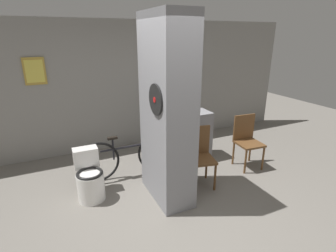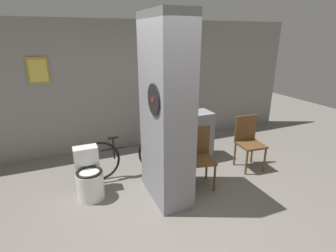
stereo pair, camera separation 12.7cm
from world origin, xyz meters
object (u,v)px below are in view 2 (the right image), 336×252
bottle_tall (167,110)px  bicycle (129,155)px  toilet (89,178)px  chair_near_pillar (199,154)px  chair_by_doorway (248,140)px

bottle_tall → bicycle: bearing=-167.5°
toilet → bicycle: (0.72, 0.40, 0.06)m
chair_near_pillar → bottle_tall: size_ratio=3.51×
toilet → chair_near_pillar: size_ratio=0.76×
bicycle → bottle_tall: bearing=12.5°
chair_near_pillar → bicycle: chair_near_pillar is taller
toilet → chair_near_pillar: (1.66, -0.33, 0.22)m
chair_by_doorway → bottle_tall: size_ratio=3.51×
chair_by_doorway → bottle_tall: bottle_tall is taller
toilet → bottle_tall: 1.75m
chair_near_pillar → bottle_tall: (-0.16, 0.89, 0.50)m
toilet → chair_near_pillar: chair_near_pillar is taller
chair_by_doorway → bicycle: size_ratio=0.55×
chair_near_pillar → chair_by_doorway: same height
chair_near_pillar → bottle_tall: 1.04m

